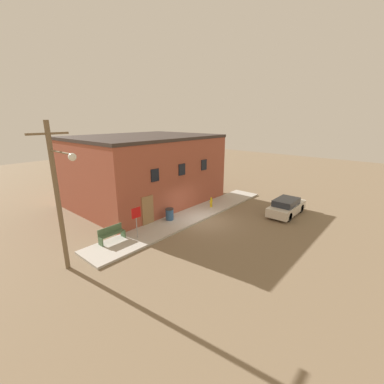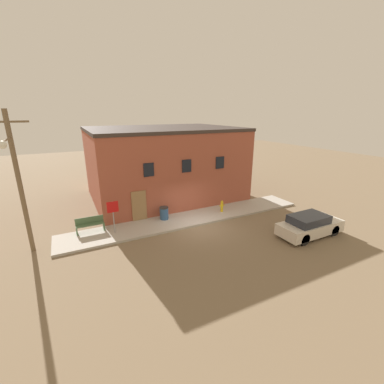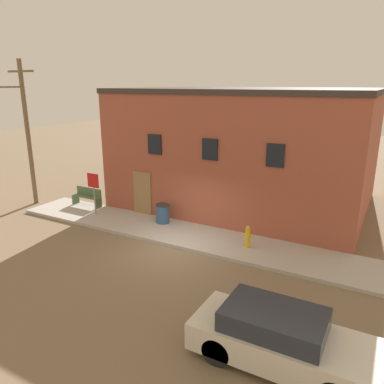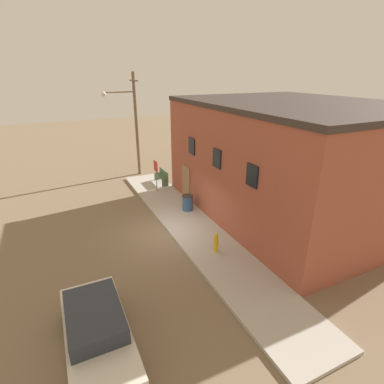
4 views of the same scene
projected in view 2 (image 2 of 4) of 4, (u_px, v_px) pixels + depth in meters
name	position (u px, v px, depth m)	size (l,w,h in m)	color
ground_plane	(199.00, 226.00, 16.97)	(80.00, 80.00, 0.00)	#7A664C
sidewalk	(191.00, 218.00, 18.01)	(17.38, 2.49, 0.14)	#B2ADA3
brick_building	(164.00, 163.00, 22.24)	(12.02, 9.33, 5.99)	#9E4C38
fire_hydrant	(222.00, 206.00, 18.93)	(0.40, 0.19, 0.86)	gold
stop_sign	(113.00, 211.00, 15.31)	(0.67, 0.06, 2.02)	gray
bench	(90.00, 225.00, 15.75)	(1.65, 0.44, 0.92)	#4C6B47
trash_bin	(164.00, 213.00, 17.62)	(0.62, 0.62, 0.86)	#2D517F
utility_pole	(18.00, 179.00, 12.63)	(1.80, 2.40, 7.37)	brown
parked_car	(310.00, 225.00, 15.52)	(4.13, 1.66, 1.34)	black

